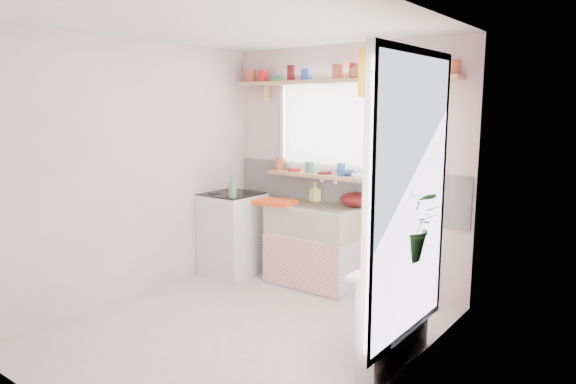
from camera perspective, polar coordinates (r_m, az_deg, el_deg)
The scene contains 19 objects.
room at distance 4.49m, azimuth 8.48°, elevation 3.02°, with size 3.20×3.20×3.20m.
sink_unit at distance 5.45m, azimuth 2.94°, elevation -5.81°, with size 0.95×0.65×1.11m.
cooker at distance 5.83m, azimuth -6.17°, elevation -4.53°, with size 0.58×0.58×0.93m.
radiator_ledge at distance 3.87m, azimuth 11.77°, elevation -13.03°, with size 0.22×0.95×0.78m.
windowsill at distance 5.46m, azimuth 4.11°, elevation 1.80°, with size 1.40×0.22×0.04m, color tan.
pine_shelf at distance 5.33m, azimuth 5.56°, elevation 12.16°, with size 2.52×0.24×0.04m, color tan.
shelf_crockery at distance 5.34m, azimuth 5.41°, elevation 12.95°, with size 2.47×0.11×0.12m.
sill_crockery at distance 5.46m, azimuth 3.97°, elevation 2.59°, with size 1.35×0.11×0.12m.
dish_tray at distance 5.42m, azimuth -1.44°, elevation -1.13°, with size 0.41×0.31×0.04m, color #F34A15.
colander at distance 5.32m, azimuth 7.59°, elevation -0.82°, with size 0.33×0.33×0.15m, color #4F0D10.
jade_plant at distance 3.77m, azimuth 13.28°, elevation -3.50°, with size 0.47×0.41×0.53m, color #326D2B.
fruit_bowl at distance 3.80m, azimuth 10.96°, elevation -6.86°, with size 0.29×0.29×0.07m, color white.
herb_pot at distance 3.36m, azimuth 9.57°, elevation -7.86°, with size 0.10×0.07×0.20m, color #3B6D2B.
soap_bottle_sink at distance 5.58m, azimuth 3.04°, elevation 0.02°, with size 0.09×0.09×0.20m, color #E9F16B.
sill_cup at distance 5.77m, azimuth 0.49°, elevation 2.92°, with size 0.12×0.12×0.10m, color beige.
sill_bowl at distance 5.39m, azimuth 6.43°, elevation 2.22°, with size 0.21×0.21×0.06m, color #3458A9.
shelf_vase at distance 5.16m, azimuth 7.58°, elevation 13.24°, with size 0.14×0.14×0.15m, color #AC4C34.
cooker_bottle at distance 5.42m, azimuth -6.18°, elevation 0.55°, with size 0.09×0.09×0.23m, color #408051.
fruit at distance 3.78m, azimuth 11.11°, elevation -5.98°, with size 0.20×0.14×0.10m.
Camera 1 is at (2.80, -3.05, 1.87)m, focal length 32.00 mm.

